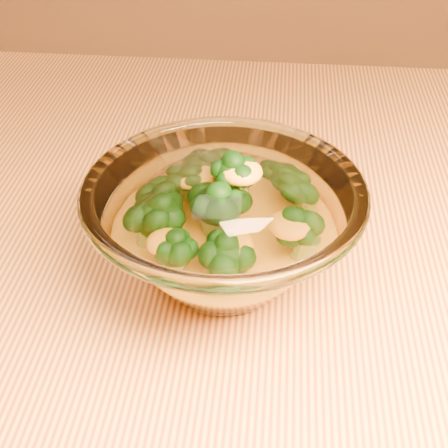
{
  "coord_description": "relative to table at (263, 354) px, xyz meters",
  "views": [
    {
      "loc": [
        -0.0,
        -0.36,
        1.08
      ],
      "look_at": [
        -0.03,
        -0.01,
        0.8
      ],
      "focal_mm": 50.0,
      "sensor_mm": 36.0,
      "label": 1
    }
  ],
  "objects": [
    {
      "name": "broccoli_heap",
      "position": [
        -0.04,
        -0.0,
        0.16
      ],
      "size": [
        0.13,
        0.12,
        0.07
      ],
      "color": "black",
      "rests_on": "cheese_sauce"
    },
    {
      "name": "table",
      "position": [
        0.0,
        0.0,
        0.0
      ],
      "size": [
        1.2,
        0.8,
        0.75
      ],
      "color": "gold",
      "rests_on": "ground"
    },
    {
      "name": "glass_bowl",
      "position": [
        -0.03,
        -0.01,
        0.15
      ],
      "size": [
        0.2,
        0.2,
        0.09
      ],
      "color": "white",
      "rests_on": "table"
    },
    {
      "name": "cheese_sauce",
      "position": [
        -0.03,
        -0.01,
        0.13
      ],
      "size": [
        0.12,
        0.12,
        0.03
      ],
      "primitive_type": "ellipsoid",
      "color": "#EFA914",
      "rests_on": "glass_bowl"
    }
  ]
}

